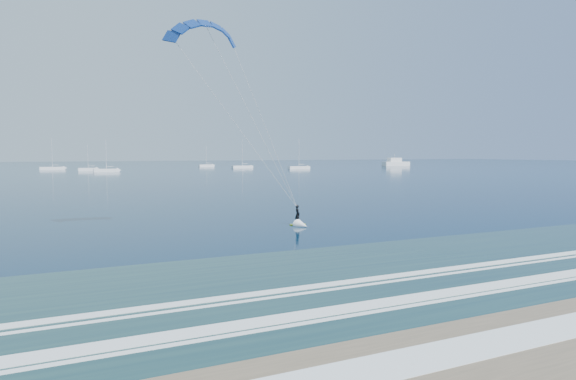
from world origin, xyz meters
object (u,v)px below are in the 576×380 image
(sailboat_5, at_px, (242,167))
(sailboat_4, at_px, (206,166))
(sailboat_2, at_px, (52,168))
(sailboat_3, at_px, (88,169))
(sailboat_7, at_px, (106,170))
(kitesurfer_rig, at_px, (255,124))
(motor_yacht, at_px, (396,163))
(sailboat_6, at_px, (299,167))

(sailboat_5, bearing_deg, sailboat_4, 106.34)
(sailboat_2, relative_size, sailboat_4, 1.24)
(sailboat_3, relative_size, sailboat_7, 0.87)
(sailboat_3, distance_m, sailboat_4, 69.87)
(kitesurfer_rig, xyz_separation_m, sailboat_7, (5.37, 157.06, -8.88))
(sailboat_4, bearing_deg, sailboat_3, -147.82)
(kitesurfer_rig, bearing_deg, motor_yacht, 49.28)
(motor_yacht, bearing_deg, sailboat_3, -176.23)
(sailboat_3, distance_m, sailboat_7, 16.40)
(kitesurfer_rig, distance_m, sailboat_5, 193.58)
(sailboat_6, height_order, sailboat_7, sailboat_6)
(sailboat_2, distance_m, sailboat_3, 25.75)
(sailboat_5, distance_m, sailboat_7, 67.02)
(sailboat_4, bearing_deg, kitesurfer_rig, -105.82)
(sailboat_2, xyz_separation_m, sailboat_5, (79.81, -14.30, 0.00))
(kitesurfer_rig, distance_m, motor_yacht, 241.63)
(kitesurfer_rig, xyz_separation_m, sailboat_3, (0.35, 172.67, -8.89))
(kitesurfer_rig, distance_m, sailboat_2, 195.91)
(sailboat_4, bearing_deg, sailboat_5, -73.66)
(sailboat_3, xyz_separation_m, sailboat_4, (59.14, 37.22, -0.00))
(motor_yacht, bearing_deg, kitesurfer_rig, -130.72)
(sailboat_7, bearing_deg, sailboat_3, 107.80)
(kitesurfer_rig, xyz_separation_m, sailboat_5, (67.95, 181.04, -8.88))
(sailboat_3, bearing_deg, kitesurfer_rig, -90.12)
(kitesurfer_rig, bearing_deg, sailboat_6, 61.56)
(sailboat_3, xyz_separation_m, sailboat_5, (67.59, 8.37, 0.02))
(sailboat_6, bearing_deg, sailboat_5, 130.23)
(sailboat_2, height_order, sailboat_3, sailboat_2)
(kitesurfer_rig, distance_m, sailboat_6, 181.43)
(kitesurfer_rig, relative_size, sailboat_3, 1.77)
(sailboat_6, relative_size, sailboat_7, 1.11)
(sailboat_2, bearing_deg, sailboat_7, -65.77)
(kitesurfer_rig, height_order, sailboat_4, kitesurfer_rig)
(sailboat_5, bearing_deg, sailboat_7, -159.03)
(sailboat_5, bearing_deg, kitesurfer_rig, -110.57)
(sailboat_7, bearing_deg, sailboat_6, 1.62)
(motor_yacht, distance_m, sailboat_4, 101.68)
(sailboat_6, bearing_deg, motor_yacht, 18.39)
(sailboat_2, xyz_separation_m, sailboat_7, (17.23, -38.29, -0.01))
(sailboat_2, xyz_separation_m, sailboat_6, (98.17, -36.00, 0.00))
(motor_yacht, relative_size, sailboat_5, 1.20)
(motor_yacht, height_order, sailboat_4, sailboat_4)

